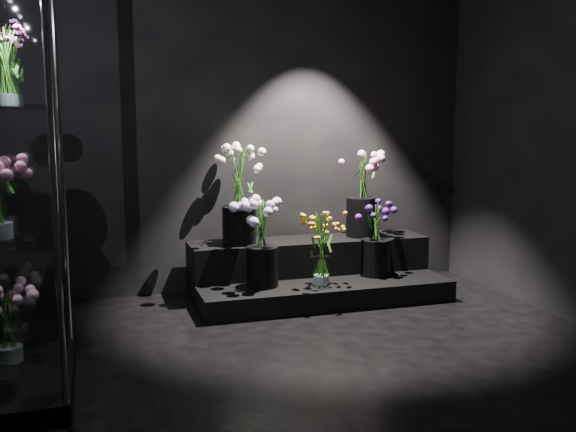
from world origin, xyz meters
name	(u,v)px	position (x,y,z in m)	size (l,w,h in m)	color
floor	(328,373)	(0.00, 0.00, 0.00)	(4.00, 4.00, 0.00)	black
wall_back	(244,124)	(0.00, 2.00, 1.40)	(4.00, 4.00, 0.00)	black
display_riser	(314,273)	(0.48, 1.60, 0.18)	(2.00, 0.89, 0.44)	black
display_case	(0,187)	(-1.68, 0.26, 1.09)	(0.59, 0.99, 2.18)	black
bouquet_orange_bells	(322,248)	(0.42, 1.27, 0.46)	(0.30, 0.30, 0.57)	white
bouquet_lilac	(262,236)	(-0.02, 1.37, 0.56)	(0.42, 0.42, 0.66)	black
bouquet_purple	(376,237)	(0.96, 1.43, 0.49)	(0.30, 0.30, 0.60)	black
bouquet_cream_roses	(239,191)	(-0.12, 1.68, 0.87)	(0.52, 0.52, 0.76)	black
bouquet_pink_roses	(363,189)	(0.96, 1.72, 0.85)	(0.47, 0.47, 0.73)	black
bouquet_case_magenta	(5,67)	(-1.64, 0.39, 1.69)	(0.27, 0.27, 0.39)	white
bouquet_case_base_pink	(7,321)	(-1.72, 0.45, 0.33)	(0.40, 0.40, 0.44)	white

